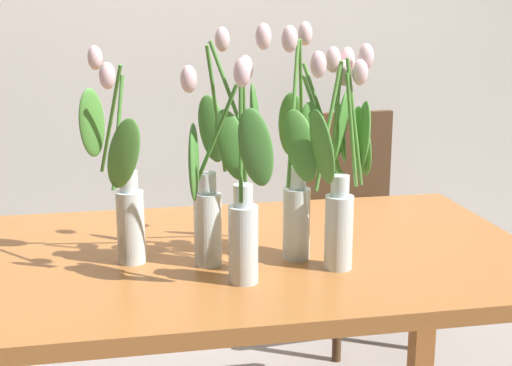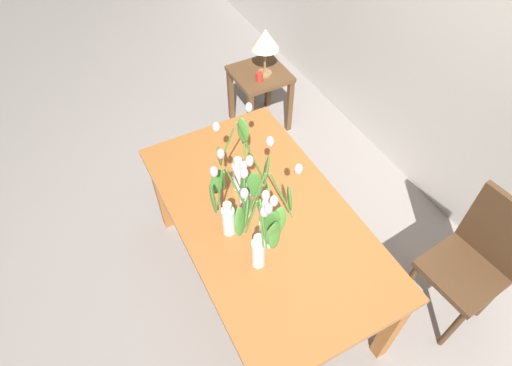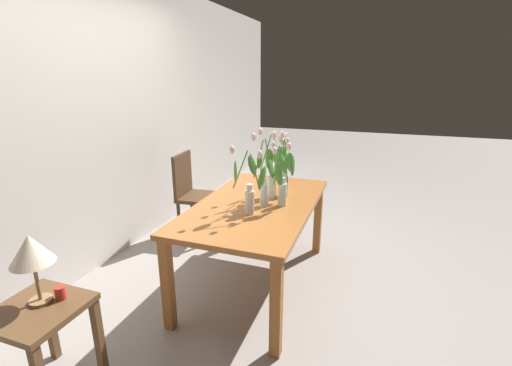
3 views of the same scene
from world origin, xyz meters
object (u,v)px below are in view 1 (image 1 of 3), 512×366
tulip_vase_0 (340,177)px  tulip_vase_1 (123,192)px  dining_table (226,285)px  tulip_vase_4 (307,168)px  tulip_vase_2 (217,187)px  dining_chair (354,212)px  tulip_vase_3 (237,197)px

tulip_vase_0 → tulip_vase_1: size_ratio=1.02×
dining_table → tulip_vase_4: (0.19, -0.08, 0.32)m
tulip_vase_1 → tulip_vase_4: 0.45m
tulip_vase_1 → tulip_vase_4: bearing=-6.4°
tulip_vase_2 → dining_chair: 1.34m
tulip_vase_1 → tulip_vase_2: bearing=-8.6°
dining_chair → tulip_vase_0: bearing=-110.8°
tulip_vase_1 → tulip_vase_3: size_ratio=1.02×
dining_chair → tulip_vase_1: bearing=-132.7°
tulip_vase_0 → tulip_vase_2: bearing=161.7°
tulip_vase_2 → tulip_vase_0: bearing=-18.3°
tulip_vase_0 → dining_chair: (0.44, 1.15, -0.44)m
tulip_vase_0 → tulip_vase_3: bearing=-169.6°
dining_table → tulip_vase_2: bearing=-114.0°
dining_table → tulip_vase_1: size_ratio=3.06×
tulip_vase_2 → tulip_vase_4: size_ratio=1.00×
dining_chair → dining_table: bearing=-124.8°
tulip_vase_2 → tulip_vase_1: bearing=171.4°
tulip_vase_1 → tulip_vase_3: bearing=-34.8°
tulip_vase_1 → tulip_vase_3: (0.25, -0.17, 0.02)m
dining_table → tulip_vase_4: size_ratio=2.77×
tulip_vase_3 → tulip_vase_4: size_ratio=0.88×
dining_table → tulip_vase_4: tulip_vase_4 is taller
tulip_vase_0 → tulip_vase_4: 0.10m
dining_table → dining_chair: bearing=55.2°
dining_chair → tulip_vase_3: bearing=-120.1°
tulip_vase_3 → tulip_vase_4: 0.23m
tulip_vase_3 → dining_chair: size_ratio=0.55×
tulip_vase_2 → dining_chair: bearing=55.8°
tulip_vase_3 → tulip_vase_4: (0.20, 0.12, 0.03)m
tulip_vase_3 → tulip_vase_2: bearing=100.1°
dining_table → tulip_vase_3: (-0.00, -0.21, 0.29)m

